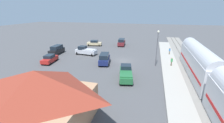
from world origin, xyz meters
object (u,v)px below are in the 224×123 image
Objects in this scene: station_building at (37,97)px; pickup_silver at (86,51)px; suv_maroon at (122,42)px; suv_black at (57,50)px; pickup_green at (126,73)px; sedan_tan at (94,43)px; sedan_red at (50,59)px; pedestrian_on_platform at (170,50)px; suv_navy at (104,59)px; light_pole_near_platform at (157,44)px; pedestrian_waiting_far at (172,61)px.

station_building is 1.88× the size of pickup_silver.
suv_black is (14.09, 13.92, 0.00)m from suv_maroon.
pickup_green is at bearing -117.48° from station_building.
suv_maroon is at bearing -164.84° from sedan_tan.
pickup_silver is (-1.60, 10.33, 0.15)m from sedan_tan.
pickup_green is 22.49m from suv_black.
station_building reaches higher than suv_black.
station_building is 35.66m from sedan_tan.
pickup_silver is (-4.91, -7.83, 0.15)m from sedan_red.
pedestrian_on_platform is at bearing 165.39° from sedan_tan.
suv_navy is 1.02× the size of suv_maroon.
station_building reaches higher than suv_maroon.
suv_maroon is 0.89× the size of pickup_green.
light_pole_near_platform is (3.34, 8.84, 3.26)m from pedestrian_on_platform.
sedan_red is 22.61m from light_pole_near_platform.
pedestrian_waiting_far is 0.31× the size of pickup_silver.
sedan_red is at bearing 79.68° from sedan_tan.
suv_maroon is 1.07× the size of sedan_tan.
suv_navy is 0.93× the size of pickup_silver.
pickup_silver is 7.53m from suv_black.
light_pole_near_platform is at bearing -121.31° from pickup_green.
suv_navy is at bearing 7.30° from light_pole_near_platform.
suv_black is at bearing 44.65° from suv_maroon.
suv_maroon is at bearing -135.35° from suv_black.
suv_navy is 11.02m from light_pole_near_platform.
pedestrian_waiting_far is 11.00m from pickup_green.
pickup_silver is (5.91, -24.47, -1.90)m from station_building.
pickup_silver is at bearing -39.77° from suv_navy.
pedestrian_on_platform is 0.33× the size of suv_navy.
pickup_silver is at bearing -13.96° from light_pole_near_platform.
pedestrian_waiting_far is (0.33, 8.80, 0.00)m from pedestrian_on_platform.
pedestrian_waiting_far is at bearing -125.05° from station_building.
suv_navy reaches higher than sedan_red.
pedestrian_waiting_far is 0.34× the size of suv_black.
pedestrian_on_platform is 28.24m from sedan_red.
pedestrian_waiting_far is at bearing -171.79° from sedan_red.
suv_maroon is at bearing -117.99° from pickup_silver.
pedestrian_on_platform is at bearing -167.37° from pickup_silver.
suv_black reaches higher than sedan_tan.
pickup_silver is at bearing 62.01° from suv_maroon.
pickup_green is 1.14× the size of suv_black.
suv_navy is at bearing 140.23° from pickup_silver.
pedestrian_waiting_far is 0.33× the size of suv_navy.
sedan_red is 6.95m from suv_black.
sedan_tan is at bearing 15.16° from suv_maroon.
pedestrian_on_platform is 0.31× the size of pickup_silver.
suv_maroon is (0.03, -18.16, 0.00)m from suv_navy.
pedestrian_waiting_far is 26.15m from sedan_tan.
pedestrian_on_platform is 0.34× the size of suv_maroon.
sedan_red is 0.83× the size of pickup_green.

